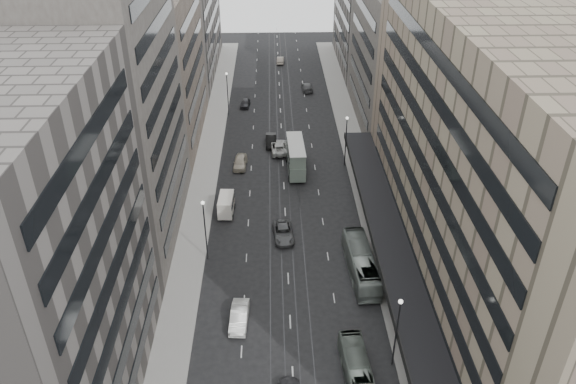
{
  "coord_description": "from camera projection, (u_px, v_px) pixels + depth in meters",
  "views": [
    {
      "loc": [
        -1.54,
        -42.31,
        42.83
      ],
      "look_at": [
        0.24,
        16.85,
        6.38
      ],
      "focal_mm": 35.0,
      "sensor_mm": 36.0,
      "label": 1
    }
  ],
  "objects": [
    {
      "name": "building_right_far",
      "position": [
        377.0,
        3.0,
        121.51
      ],
      "size": [
        15.0,
        32.0,
        28.0
      ],
      "primitive_type": "cube",
      "color": "slate",
      "rests_on": "ground"
    },
    {
      "name": "sedan_8",
      "position": [
        245.0,
        103.0,
        108.28
      ],
      "size": [
        2.04,
        4.21,
        1.38
      ],
      "primitive_type": "imported",
      "rotation": [
        0.0,
        0.0,
        -0.1
      ],
      "color": "#2B2B2D",
      "rests_on": "ground"
    },
    {
      "name": "building_left_b",
      "position": [
        101.0,
        108.0,
        65.22
      ],
      "size": [
        15.0,
        26.0,
        34.0
      ],
      "primitive_type": "cube",
      "color": "#47433D",
      "rests_on": "ground"
    },
    {
      "name": "sedan_1",
      "position": [
        239.0,
        317.0,
        58.85
      ],
      "size": [
        2.06,
        5.15,
        1.66
      ],
      "primitive_type": "imported",
      "rotation": [
        0.0,
        0.0,
        -0.06
      ],
      "color": "white",
      "rests_on": "ground"
    },
    {
      "name": "bus_far",
      "position": [
        361.0,
        263.0,
        65.23
      ],
      "size": [
        3.23,
        11.48,
        3.16
      ],
      "primitive_type": "imported",
      "rotation": [
        0.0,
        0.0,
        3.19
      ],
      "color": "gray",
      "rests_on": "ground"
    },
    {
      "name": "double_decker",
      "position": [
        296.0,
        157.0,
        85.6
      ],
      "size": [
        2.91,
        8.75,
        4.74
      ],
      "rotation": [
        0.0,
        0.0,
        0.03
      ],
      "color": "slate",
      "rests_on": "ground"
    },
    {
      "name": "lamp_left_near",
      "position": [
        205.0,
        224.0,
        65.75
      ],
      "size": [
        0.44,
        0.44,
        8.32
      ],
      "color": "#262628",
      "rests_on": "ground"
    },
    {
      "name": "panel_van",
      "position": [
        226.0,
        204.0,
        76.11
      ],
      "size": [
        2.26,
        4.34,
        2.68
      ],
      "rotation": [
        0.0,
        0.0,
        -0.04
      ],
      "color": "silver",
      "rests_on": "ground"
    },
    {
      "name": "sedan_4",
      "position": [
        240.0,
        162.0,
        87.72
      ],
      "size": [
        2.3,
        5.03,
        1.67
      ],
      "primitive_type": "imported",
      "rotation": [
        0.0,
        0.0,
        -0.07
      ],
      "color": "#C0B59F",
      "rests_on": "ground"
    },
    {
      "name": "sedan_6",
      "position": [
        279.0,
        147.0,
        92.16
      ],
      "size": [
        3.15,
        6.1,
        1.65
      ],
      "primitive_type": "imported",
      "rotation": [
        0.0,
        0.0,
        3.21
      ],
      "color": "beige",
      "rests_on": "ground"
    },
    {
      "name": "lamp_right_far",
      "position": [
        346.0,
        136.0,
        85.82
      ],
      "size": [
        0.44,
        0.44,
        8.32
      ],
      "color": "#262628",
      "rests_on": "ground"
    },
    {
      "name": "sedan_9",
      "position": [
        280.0,
        60.0,
        130.17
      ],
      "size": [
        1.71,
        4.46,
        1.45
      ],
      "primitive_type": "imported",
      "rotation": [
        0.0,
        0.0,
        3.1
      ],
      "color": "#B6A896",
      "rests_on": "ground"
    },
    {
      "name": "building_left_c",
      "position": [
        148.0,
        67.0,
        90.56
      ],
      "size": [
        15.0,
        28.0,
        25.0
      ],
      "primitive_type": "cube",
      "color": "#6E6156",
      "rests_on": "ground"
    },
    {
      "name": "department_store",
      "position": [
        495.0,
        163.0,
        58.03
      ],
      "size": [
        19.2,
        60.0,
        30.0
      ],
      "color": "gray",
      "rests_on": "ground"
    },
    {
      "name": "building_left_d",
      "position": [
        176.0,
        8.0,
        117.86
      ],
      "size": [
        15.0,
        38.0,
        28.0
      ],
      "primitive_type": "cube",
      "color": "slate",
      "rests_on": "ground"
    },
    {
      "name": "building_right_mid",
      "position": [
        405.0,
        56.0,
        97.03
      ],
      "size": [
        15.0,
        28.0,
        24.0
      ],
      "primitive_type": "cube",
      "color": "#47433D",
      "rests_on": "ground"
    },
    {
      "name": "sidewalk_left",
      "position": [
        208.0,
        159.0,
        90.08
      ],
      "size": [
        4.0,
        125.0,
        0.15
      ],
      "primitive_type": "cube",
      "color": "gray",
      "rests_on": "ground"
    },
    {
      "name": "sedan_5",
      "position": [
        271.0,
        140.0,
        94.21
      ],
      "size": [
        1.78,
        4.96,
        1.63
      ],
      "primitive_type": "imported",
      "rotation": [
        0.0,
        0.0,
        0.01
      ],
      "color": "black",
      "rests_on": "ground"
    },
    {
      "name": "bus_near",
      "position": [
        358.0,
        374.0,
        51.79
      ],
      "size": [
        2.77,
        9.62,
        2.65
      ],
      "primitive_type": "imported",
      "rotation": [
        0.0,
        0.0,
        3.2
      ],
      "color": "slate",
      "rests_on": "ground"
    },
    {
      "name": "sidewalk_right",
      "position": [
        357.0,
        157.0,
        90.7
      ],
      "size": [
        4.0,
        125.0,
        0.15
      ],
      "primitive_type": "cube",
      "color": "gray",
      "rests_on": "ground"
    },
    {
      "name": "sedan_2",
      "position": [
        283.0,
        233.0,
        71.82
      ],
      "size": [
        2.85,
        5.52,
        1.49
      ],
      "primitive_type": "imported",
      "rotation": [
        0.0,
        0.0,
        0.07
      ],
      "color": "#555658",
      "rests_on": "ground"
    },
    {
      "name": "ground",
      "position": [
        291.0,
        329.0,
        58.51
      ],
      "size": [
        220.0,
        220.0,
        0.0
      ],
      "primitive_type": "plane",
      "color": "black",
      "rests_on": "ground"
    },
    {
      "name": "lamp_left_far",
      "position": [
        227.0,
        89.0,
        102.35
      ],
      "size": [
        0.44,
        0.44,
        8.32
      ],
      "color": "#262628",
      "rests_on": "ground"
    },
    {
      "name": "lamp_right_near",
      "position": [
        397.0,
        325.0,
        51.78
      ],
      "size": [
        0.44,
        0.44,
        8.32
      ],
      "color": "#262628",
      "rests_on": "ground"
    },
    {
      "name": "building_left_a",
      "position": [
        17.0,
        270.0,
        43.29
      ],
      "size": [
        15.0,
        28.0,
        30.0
      ],
      "primitive_type": "cube",
      "color": "slate",
      "rests_on": "ground"
    },
    {
      "name": "sedan_7",
      "position": [
        307.0,
        87.0,
        115.45
      ],
      "size": [
        2.18,
        5.1,
        1.46
      ],
      "primitive_type": "imported",
      "rotation": [
        0.0,
        0.0,
        3.17
      ],
      "color": "#505052",
      "rests_on": "ground"
    }
  ]
}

